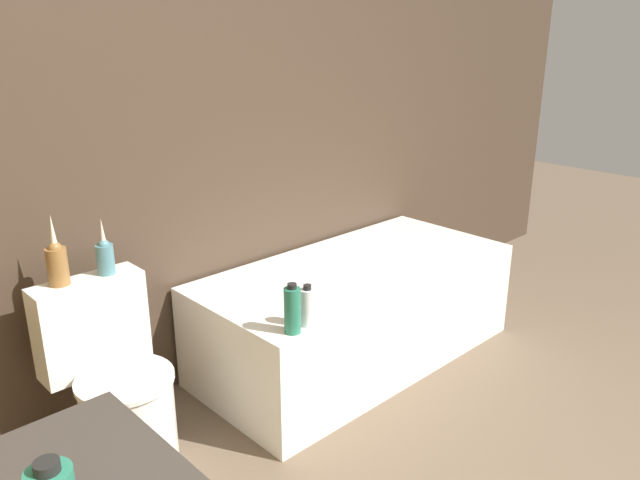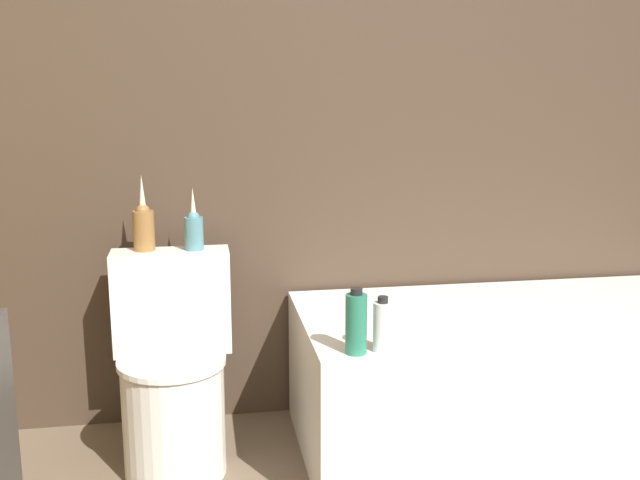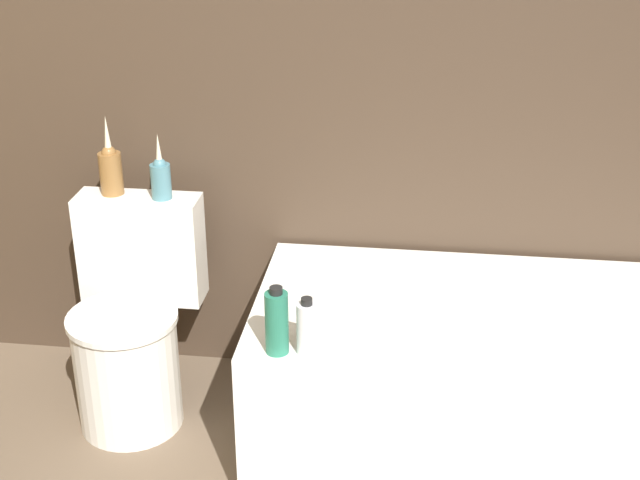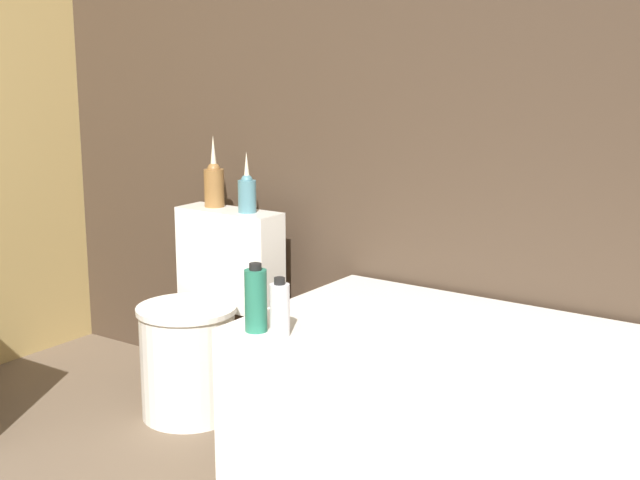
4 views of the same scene
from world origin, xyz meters
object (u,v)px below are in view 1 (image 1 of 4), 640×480
Objects in this scene: bathtub at (356,311)px; shampoo_bottle_short at (307,307)px; vase_gold at (57,261)px; shampoo_bottle_tall at (292,310)px; vase_silver at (105,255)px; toilet at (118,392)px.

shampoo_bottle_short is (-0.63, -0.32, 0.34)m from bathtub.
shampoo_bottle_tall is at bearing -40.94° from vase_gold.
vase_gold is at bearing 139.06° from shampoo_bottle_tall.
vase_silver reaches higher than bathtub.
vase_gold reaches higher than toilet.
bathtub is 0.78m from shampoo_bottle_short.
vase_silver is 1.29× the size of shampoo_bottle_short.
vase_gold is 1.33× the size of shampoo_bottle_tall.
toilet is 0.80m from shampoo_bottle_short.
bathtub is 2.26× the size of toilet.
bathtub is at bearing -10.16° from vase_gold.
shampoo_bottle_short is (0.74, -0.57, -0.23)m from vase_gold.
shampoo_bottle_short is (0.56, -0.55, -0.22)m from vase_silver.
shampoo_bottle_tall is at bearing -48.94° from vase_silver.
shampoo_bottle_tall is 1.18× the size of shampoo_bottle_short.
bathtub is 6.07× the size of vase_gold.
bathtub is 1.33m from vase_silver.
bathtub is 1.29m from toilet.
toilet reaches higher than shampoo_bottle_tall.
vase_gold is 0.18m from vase_silver.
vase_silver is 0.76m from shampoo_bottle_tall.
vase_gold is 1.21× the size of vase_silver.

